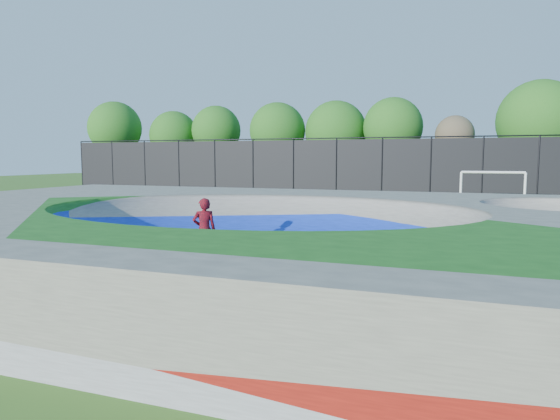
% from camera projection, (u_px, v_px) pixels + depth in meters
% --- Properties ---
extents(ground, '(120.00, 120.00, 0.00)m').
position_uv_depth(ground, '(256.00, 265.00, 12.62)').
color(ground, '#35611B').
rests_on(ground, ground).
extents(skate_deck, '(22.00, 14.00, 1.50)m').
position_uv_depth(skate_deck, '(256.00, 236.00, 12.54)').
color(skate_deck, gray).
rests_on(skate_deck, ground).
extents(skater, '(0.73, 0.68, 1.67)m').
position_uv_depth(skater, '(204.00, 230.00, 13.04)').
color(skater, '#AA0D1A').
rests_on(skater, ground).
extents(skateboard, '(0.72, 0.70, 0.05)m').
position_uv_depth(skateboard, '(205.00, 260.00, 13.12)').
color(skateboard, black).
rests_on(skateboard, ground).
extents(soccer_goal, '(3.10, 0.12, 2.05)m').
position_uv_depth(soccer_goal, '(492.00, 184.00, 25.08)').
color(soccer_goal, white).
rests_on(soccer_goal, ground).
extents(fence, '(48.09, 0.09, 4.04)m').
position_uv_depth(fence, '(382.00, 167.00, 32.02)').
color(fence, black).
rests_on(fence, ground).
extents(treeline, '(52.16, 7.44, 8.61)m').
position_uv_depth(treeline, '(445.00, 123.00, 35.53)').
color(treeline, '#463523').
rests_on(treeline, ground).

